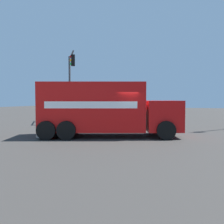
% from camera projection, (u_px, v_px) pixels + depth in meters
% --- Properties ---
extents(ground_plane, '(100.00, 100.00, 0.00)m').
position_uv_depth(ground_plane, '(122.00, 136.00, 13.68)').
color(ground_plane, '#33302D').
extents(delivery_truck, '(8.17, 5.41, 3.05)m').
position_uv_depth(delivery_truck, '(104.00, 109.00, 13.58)').
color(delivery_truck, red).
rests_on(delivery_truck, ground).
extents(traffic_light_primary, '(2.60, 3.33, 6.42)m').
position_uv_depth(traffic_light_primary, '(71.00, 78.00, 22.64)').
color(traffic_light_primary, '#38383D').
rests_on(traffic_light_primary, ground).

